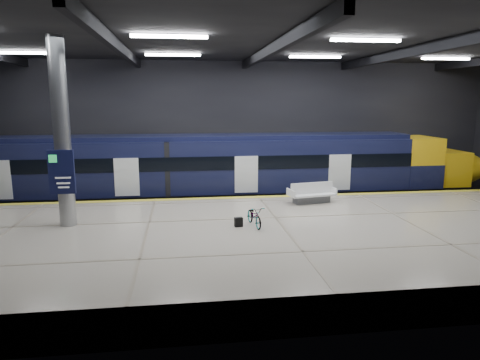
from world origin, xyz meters
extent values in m
plane|color=black|center=(0.00, 0.00, 0.00)|extent=(30.00, 30.00, 0.00)
cube|color=black|center=(0.00, 8.00, 4.00)|extent=(30.00, 0.10, 8.00)
cube|color=black|center=(0.00, -8.00, 4.00)|extent=(30.00, 0.10, 8.00)
cube|color=black|center=(0.00, 0.00, 8.00)|extent=(30.00, 16.00, 0.10)
cube|color=black|center=(-6.00, 0.00, 7.75)|extent=(0.25, 16.00, 0.40)
cube|color=black|center=(0.00, 0.00, 7.75)|extent=(0.25, 16.00, 0.40)
cube|color=black|center=(6.00, 0.00, 7.75)|extent=(0.25, 16.00, 0.40)
cube|color=white|center=(-4.00, -2.00, 7.88)|extent=(2.60, 0.18, 0.10)
cube|color=white|center=(3.00, -2.00, 7.88)|extent=(2.60, 0.18, 0.10)
cube|color=white|center=(-11.00, 4.00, 7.88)|extent=(2.60, 0.18, 0.10)
cube|color=white|center=(-4.00, 4.00, 7.88)|extent=(2.60, 0.18, 0.10)
cube|color=white|center=(3.00, 4.00, 7.88)|extent=(2.60, 0.18, 0.10)
cube|color=white|center=(10.00, 4.00, 7.88)|extent=(2.60, 0.18, 0.10)
cube|color=#BBB09E|center=(0.00, -2.50, 0.55)|extent=(30.00, 11.00, 1.10)
cube|color=gold|center=(0.00, 2.75, 1.11)|extent=(30.00, 0.40, 0.01)
cube|color=gray|center=(0.00, 4.78, 0.08)|extent=(30.00, 0.08, 0.16)
cube|color=gray|center=(0.00, 6.22, 0.08)|extent=(30.00, 0.08, 0.16)
cube|color=black|center=(-3.44, 5.50, 0.55)|extent=(24.00, 2.58, 0.80)
cube|color=black|center=(-3.44, 5.50, 2.33)|extent=(24.00, 2.80, 2.75)
cube|color=black|center=(-3.44, 5.50, 3.82)|extent=(24.00, 2.30, 0.24)
cube|color=black|center=(-3.44, 4.09, 2.60)|extent=(24.00, 0.04, 0.70)
cube|color=white|center=(-0.44, 4.08, 2.00)|extent=(1.20, 0.05, 1.90)
cube|color=yellow|center=(9.56, 5.50, 2.33)|extent=(2.00, 2.80, 2.75)
ellipsoid|color=yellow|center=(12.16, 5.50, 1.85)|extent=(3.60, 2.52, 1.90)
cube|color=black|center=(9.86, 5.50, 2.50)|extent=(1.60, 2.38, 0.80)
cube|color=#595B60|center=(2.18, 1.24, 1.26)|extent=(1.74, 0.80, 0.31)
cube|color=white|center=(2.18, 1.24, 1.50)|extent=(2.21, 1.24, 0.08)
cube|color=white|center=(2.18, 1.24, 1.79)|extent=(2.07, 0.44, 0.52)
cube|color=white|center=(1.15, 1.06, 1.62)|extent=(0.21, 0.89, 0.31)
cube|color=white|center=(3.21, 1.42, 1.62)|extent=(0.21, 0.89, 0.31)
imported|color=#99999E|center=(-1.05, -2.07, 1.49)|extent=(0.75, 1.55, 0.78)
cube|color=black|center=(-1.65, -2.07, 1.28)|extent=(0.32, 0.22, 0.35)
cylinder|color=#9EA0A5|center=(-8.00, -1.00, 4.55)|extent=(0.60, 0.60, 6.90)
cube|color=#0E1236|center=(-8.00, -1.42, 3.20)|extent=(0.90, 0.12, 1.60)
camera|label=1|loc=(-3.63, -17.33, 5.73)|focal=32.00mm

